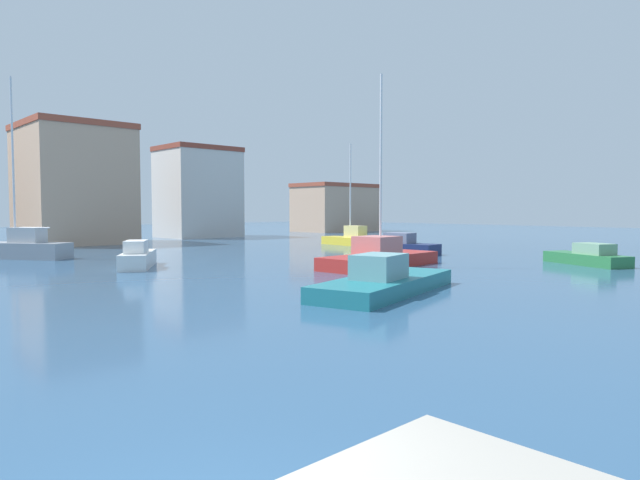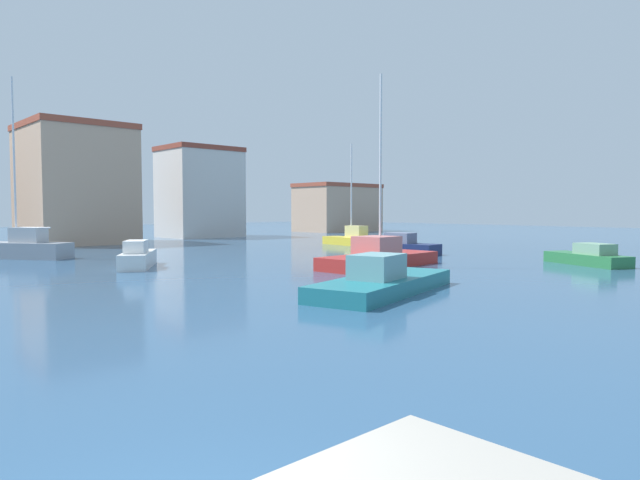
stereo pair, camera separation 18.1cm
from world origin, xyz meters
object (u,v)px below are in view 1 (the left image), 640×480
Objects in this scene: sailboat_red_outer_mooring at (379,256)px; motorboat_teal_near_pier at (384,281)px; sailboat_grey_distant_north at (17,247)px; motorboat_navy_far_right at (402,246)px; motorboat_white_inner_mooring at (138,257)px; sailboat_yellow_center_channel at (351,238)px; motorboat_green_behind_lamppost at (588,257)px.

motorboat_teal_near_pier is (-6.64, -5.91, -0.14)m from sailboat_red_outer_mooring.
sailboat_grey_distant_north is 2.15× the size of motorboat_navy_far_right.
motorboat_teal_near_pier reaches higher than motorboat_white_inner_mooring.
motorboat_white_inner_mooring is at bearing 137.92° from sailboat_red_outer_mooring.
motorboat_white_inner_mooring is at bearing -73.34° from sailboat_grey_distant_north.
motorboat_navy_far_right is 0.52× the size of sailboat_red_outer_mooring.
motorboat_navy_far_right is 9.16m from sailboat_yellow_center_channel.
motorboat_teal_near_pier is 26.02m from sailboat_yellow_center_channel.
motorboat_green_behind_lamppost is at bearing -83.06° from motorboat_navy_far_right.
motorboat_navy_far_right is (16.72, -3.74, -0.02)m from motorboat_white_inner_mooring.
sailboat_yellow_center_channel is (23.56, -5.38, -0.12)m from sailboat_grey_distant_north.
motorboat_green_behind_lamppost is 15.62m from motorboat_teal_near_pier.
motorboat_green_behind_lamppost is at bearing -3.65° from motorboat_teal_near_pier.
motorboat_navy_far_right is 0.61× the size of sailboat_yellow_center_channel.
motorboat_white_inner_mooring is 0.91× the size of motorboat_navy_far_right.
sailboat_yellow_center_channel is (2.47, 19.73, 0.13)m from motorboat_green_behind_lamppost.
motorboat_teal_near_pier reaches higher than motorboat_green_behind_lamppost.
sailboat_grey_distant_north is 1.41× the size of motorboat_teal_near_pier.
sailboat_red_outer_mooring is 8.89m from motorboat_teal_near_pier.
motorboat_green_behind_lamppost is at bearing -97.15° from sailboat_yellow_center_channel.
sailboat_red_outer_mooring is at bearing -149.09° from motorboat_navy_far_right.
motorboat_navy_far_right is at bearing -34.80° from sailboat_grey_distant_north.
sailboat_yellow_center_channel reaches higher than motorboat_white_inner_mooring.
motorboat_teal_near_pier is at bearing -133.95° from sailboat_yellow_center_channel.
motorboat_navy_far_right is at bearing 36.31° from motorboat_teal_near_pier.
sailboat_yellow_center_channel reaches higher than motorboat_teal_near_pier.
motorboat_teal_near_pier reaches higher than motorboat_navy_far_right.
sailboat_red_outer_mooring is 1.27× the size of motorboat_teal_near_pier.
motorboat_white_inner_mooring is 0.47× the size of sailboat_red_outer_mooring.
sailboat_yellow_center_channel reaches higher than motorboat_green_behind_lamppost.
motorboat_white_inner_mooring is at bearing 140.04° from motorboat_green_behind_lamppost.
sailboat_grey_distant_north is at bearing 123.68° from sailboat_red_outer_mooring.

